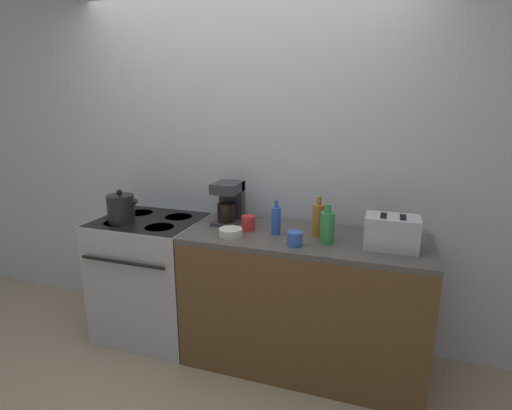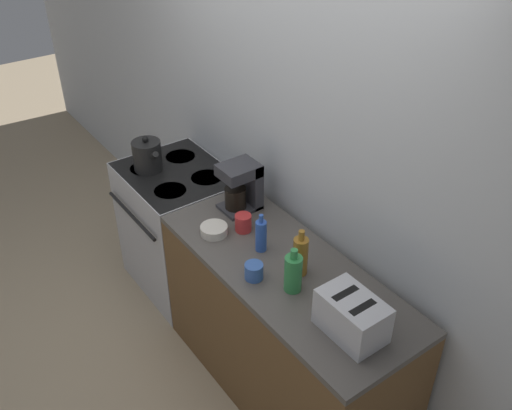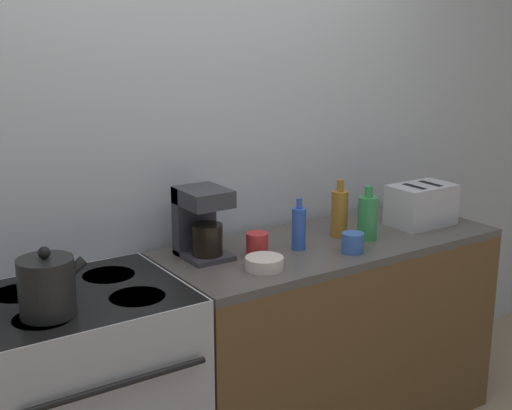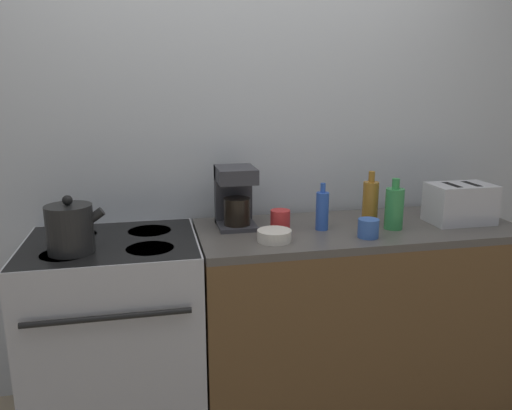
% 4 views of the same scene
% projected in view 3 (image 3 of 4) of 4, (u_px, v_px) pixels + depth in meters
% --- Properties ---
extents(wall_back, '(8.00, 0.05, 2.60)m').
position_uv_depth(wall_back, '(179.00, 157.00, 3.10)').
color(wall_back, silver).
rests_on(wall_back, ground_plane).
extents(stove, '(0.76, 0.67, 0.92)m').
position_uv_depth(stove, '(86.00, 406.00, 2.68)').
color(stove, '#B7B7BC').
rests_on(stove, ground_plane).
extents(counter_block, '(1.56, 0.62, 0.92)m').
position_uv_depth(counter_block, '(329.00, 335.00, 3.31)').
color(counter_block, brown).
rests_on(counter_block, ground_plane).
extents(kettle, '(0.24, 0.19, 0.24)m').
position_uv_depth(kettle, '(47.00, 286.00, 2.37)').
color(kettle, black).
rests_on(kettle, stove).
extents(toaster, '(0.31, 0.20, 0.20)m').
position_uv_depth(toaster, '(421.00, 205.00, 3.41)').
color(toaster, '#BCBCC1').
rests_on(toaster, counter_block).
extents(coffee_maker, '(0.18, 0.22, 0.29)m').
position_uv_depth(coffee_maker, '(201.00, 220.00, 2.95)').
color(coffee_maker, '#333338').
rests_on(coffee_maker, counter_block).
extents(bottle_blue, '(0.06, 0.06, 0.23)m').
position_uv_depth(bottle_blue, '(299.00, 228.00, 3.05)').
color(bottle_blue, '#2D56B7').
rests_on(bottle_blue, counter_block).
extents(bottle_green, '(0.09, 0.09, 0.24)m').
position_uv_depth(bottle_green, '(368.00, 217.00, 3.18)').
color(bottle_green, '#338C47').
rests_on(bottle_green, counter_block).
extents(bottle_amber, '(0.08, 0.08, 0.26)m').
position_uv_depth(bottle_amber, '(339.00, 213.00, 3.23)').
color(bottle_amber, '#9E6B23').
rests_on(bottle_amber, counter_block).
extents(cup_red, '(0.09, 0.09, 0.10)m').
position_uv_depth(cup_red, '(257.00, 244.00, 2.97)').
color(cup_red, red).
rests_on(cup_red, counter_block).
extents(cup_blue, '(0.09, 0.09, 0.09)m').
position_uv_depth(cup_blue, '(353.00, 243.00, 3.02)').
color(cup_blue, '#3860B2').
rests_on(cup_blue, counter_block).
extents(bowl, '(0.15, 0.15, 0.05)m').
position_uv_depth(bowl, '(264.00, 263.00, 2.82)').
color(bowl, beige).
rests_on(bowl, counter_block).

